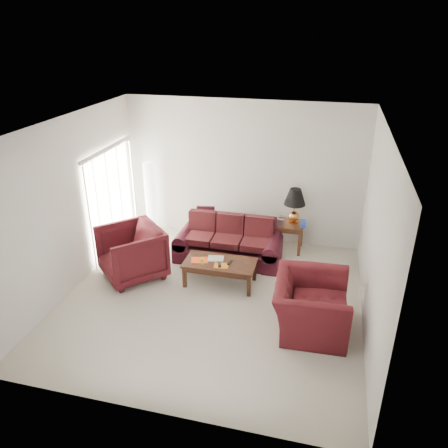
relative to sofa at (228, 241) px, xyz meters
The scene contains 19 objects.
floor 1.47m from the sofa, 87.74° to the right, with size 5.00×5.00×0.00m, color beige.
blinds 2.46m from the sofa, behind, with size 0.10×2.00×2.16m, color silver.
sofa is the anchor object (origin of this frame).
throw_pillow 0.89m from the sofa, 137.12° to the left, with size 0.38×0.11×0.38m, color black.
end_table 1.37m from the sofa, 33.11° to the left, with size 0.55×0.55×0.60m, color #592E1E, non-canonical shape.
table_lamp 1.53m from the sofa, 33.70° to the left, with size 0.44×0.44×0.74m, color #D48642, non-canonical shape.
clock 1.12m from the sofa, 30.50° to the left, with size 0.15×0.06×0.15m, color silver.
blue_canister 1.56m from the sofa, 23.72° to the left, with size 0.10×0.10×0.16m, color #1C40BB.
picture_frame 1.38m from the sofa, 45.78° to the left, with size 0.12×0.02×0.15m, color silver.
floor_lamp 2.08m from the sofa, 159.69° to the left, with size 0.28×0.28×1.71m, color white, non-canonical shape.
armchair_left 1.89m from the sofa, 146.91° to the right, with size 1.05×1.08×0.98m, color #3C0E13.
armchair_right 2.48m from the sofa, 45.59° to the right, with size 1.27×1.11×0.83m, color #410F13.
coffee_table 0.91m from the sofa, 85.87° to the right, with size 1.29×0.64×0.45m, color black, non-canonical shape.
magazine_red 0.98m from the sofa, 108.16° to the right, with size 0.30×0.22×0.02m, color #E94217.
magazine_white 0.80m from the sofa, 92.71° to the right, with size 0.29×0.21×0.02m, color beige.
magazine_orange 1.03m from the sofa, 83.29° to the right, with size 0.25×0.19×0.01m, color orange.
remote_a 1.03m from the sofa, 85.05° to the right, with size 0.05×0.18×0.02m, color black.
remote_b 0.94m from the sofa, 74.63° to the right, with size 0.05×0.17×0.02m, color black.
yellow_glass 1.06m from the sofa, 102.58° to the right, with size 0.06×0.06×0.11m, color yellow.
Camera 1 is at (1.73, -6.07, 4.37)m, focal length 35.00 mm.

